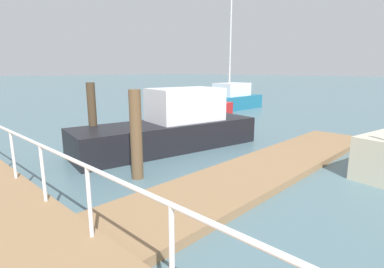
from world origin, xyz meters
The scene contains 8 objects.
ground_plane centered at (0.00, 20.00, 0.00)m, with size 300.00×300.00×0.00m, color slate.
floating_dock centered at (2.20, 10.75, 0.09)m, with size 11.40×2.00×0.18m, color #93704C.
boardwalk_railing centered at (-3.15, 8.76, 1.24)m, with size 0.06×27.50×1.08m.
dock_piling_1 centered at (-0.65, 12.84, 1.14)m, with size 0.30×0.30×2.28m, color brown.
dock_piling_2 centered at (-0.23, 15.86, 1.18)m, with size 0.28×0.28×2.35m, color #473826.
moored_boat_1 centered at (2.09, 14.50, 0.76)m, with size 6.87×3.18×2.11m.
moored_boat_3 centered at (12.34, 19.73, 0.75)m, with size 5.50×2.14×9.75m.
moored_boat_4 centered at (6.38, 17.49, 0.62)m, with size 6.15×2.65×1.74m.
Camera 1 is at (-4.95, 6.73, 2.73)m, focal length 28.03 mm.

